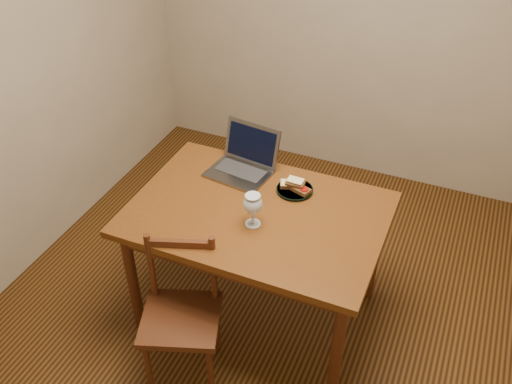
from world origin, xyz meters
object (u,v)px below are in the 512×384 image
at_px(table, 257,224).
at_px(milk_glass, 253,210).
at_px(chair, 181,309).
at_px(plate, 295,190).
at_px(laptop, 245,159).

height_order(table, milk_glass, milk_glass).
distance_m(table, chair, 0.58).
xyz_separation_m(table, plate, (0.12, 0.24, 0.09)).
bearing_deg(laptop, table, -48.76).
distance_m(chair, laptop, 0.90).
xyz_separation_m(chair, laptop, (-0.02, 0.83, 0.36)).
relative_size(table, plate, 6.60).
xyz_separation_m(chair, plate, (0.31, 0.74, 0.31)).
bearing_deg(milk_glass, table, 100.77).
relative_size(plate, milk_glass, 1.08).
relative_size(chair, milk_glass, 2.64).
height_order(plate, laptop, laptop).
bearing_deg(plate, chair, -112.66).
height_order(table, chair, chair).
bearing_deg(laptop, chair, -80.87).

